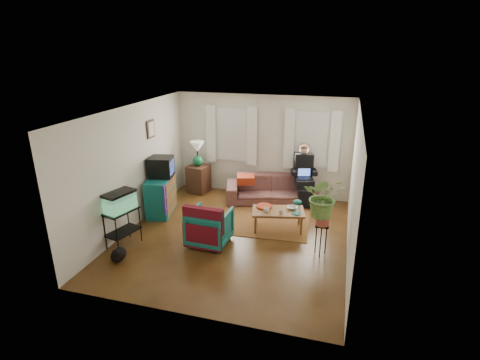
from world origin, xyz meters
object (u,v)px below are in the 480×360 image
(aquarium_stand, at_px, (123,228))
(armchair, at_px, (210,225))
(side_table, at_px, (199,179))
(sofa, at_px, (271,185))
(dresser, at_px, (161,195))
(plant_stand, at_px, (321,240))
(coffee_table, at_px, (278,220))

(aquarium_stand, height_order, armchair, armchair)
(side_table, bearing_deg, sofa, -2.71)
(sofa, relative_size, armchair, 2.82)
(dresser, bearing_deg, plant_stand, -24.87)
(aquarium_stand, relative_size, armchair, 0.94)
(armchair, height_order, plant_stand, armchair)
(coffee_table, bearing_deg, aquarium_stand, -164.85)
(aquarium_stand, bearing_deg, dresser, 105.26)
(coffee_table, distance_m, plant_stand, 1.24)
(side_table, height_order, armchair, armchair)
(sofa, xyz_separation_m, side_table, (-2.00, 0.09, -0.07))
(dresser, height_order, coffee_table, dresser)
(side_table, bearing_deg, aquarium_stand, -96.47)
(dresser, bearing_deg, coffee_table, -13.63)
(armchair, xyz_separation_m, plant_stand, (2.15, 0.14, -0.08))
(plant_stand, bearing_deg, aquarium_stand, -169.63)
(aquarium_stand, xyz_separation_m, plant_stand, (3.76, 0.69, -0.06))
(side_table, xyz_separation_m, dresser, (-0.34, -1.50, 0.07))
(dresser, xyz_separation_m, plant_stand, (3.75, -0.90, -0.12))
(side_table, bearing_deg, plant_stand, -35.19)
(side_table, relative_size, coffee_table, 0.67)
(dresser, relative_size, armchair, 1.23)
(coffee_table, bearing_deg, sofa, 94.00)
(side_table, distance_m, armchair, 2.84)
(sofa, distance_m, coffee_table, 1.60)
(sofa, distance_m, plant_stand, 2.70)
(aquarium_stand, relative_size, plant_stand, 1.19)
(dresser, xyz_separation_m, armchair, (1.59, -1.05, -0.04))
(armchair, relative_size, plant_stand, 1.26)
(dresser, bearing_deg, side_table, 65.89)
(sofa, distance_m, dresser, 2.73)
(sofa, bearing_deg, plant_stand, -74.89)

